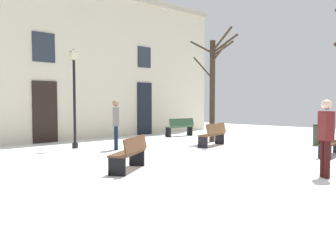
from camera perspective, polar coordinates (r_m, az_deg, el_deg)
ground_plane at (r=10.90m, az=6.83°, el=-5.80°), size 34.31×34.31×0.00m
building_facade at (r=17.94m, az=-17.44°, el=9.63°), size 21.45×0.60×7.31m
tree_foreground at (r=17.27m, az=6.61°, el=6.20°), size 1.61×2.61×4.78m
streetlamp at (r=15.19m, az=-13.52°, el=5.47°), size 0.30×0.30×3.75m
litter_bin at (r=16.97m, az=21.01°, el=-1.22°), size 0.41×0.41×0.83m
bench_far_corner at (r=15.64m, az=6.58°, el=-1.21°), size 1.74×0.82×0.92m
bench_near_center_tree at (r=19.93m, az=1.75°, el=-0.13°), size 1.59×0.71×0.92m
bench_back_to_back_left at (r=10.07m, az=-5.61°, el=-3.95°), size 1.67×1.26×0.89m
bench_by_litter_bin at (r=13.84m, az=22.64°, el=-2.23°), size 1.86×0.64×0.83m
person_by_shop_door at (r=14.42m, az=-7.61°, el=0.62°), size 0.40×0.44×1.84m
person_strolling at (r=9.76m, az=22.02°, el=-1.08°), size 0.41×0.43×1.83m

